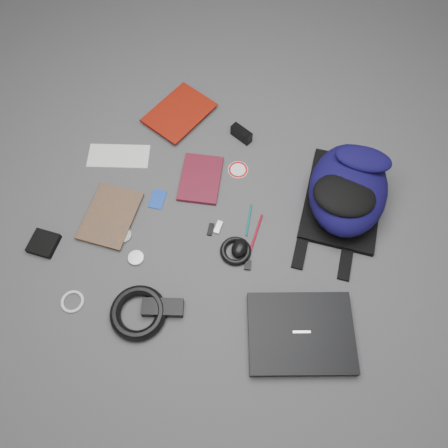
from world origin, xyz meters
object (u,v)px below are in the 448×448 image
at_px(backpack, 348,189).
at_px(textbook_red, 162,101).
at_px(comic_book, 88,210).
at_px(dvd_case, 201,179).
at_px(compact_camera, 241,134).
at_px(power_brick, 163,307).
at_px(pouch, 44,243).
at_px(laptop, 301,333).
at_px(mouse, 240,248).

height_order(backpack, textbook_red, backpack).
relative_size(textbook_red, comic_book, 1.10).
xyz_separation_m(comic_book, dvd_case, (0.33, 0.29, -0.00)).
bearing_deg(compact_camera, power_brick, -68.91).
relative_size(backpack, pouch, 4.65).
bearing_deg(pouch, backpack, 32.11).
bearing_deg(laptop, mouse, 122.58).
distance_m(textbook_red, pouch, 0.77).
distance_m(laptop, compact_camera, 0.83).
relative_size(comic_book, mouse, 3.15).
xyz_separation_m(dvd_case, power_brick, (0.09, -0.52, 0.01)).
relative_size(dvd_case, mouse, 2.76).
relative_size(comic_book, power_brick, 1.77).
height_order(textbook_red, compact_camera, compact_camera).
xyz_separation_m(dvd_case, compact_camera, (0.07, 0.25, 0.02)).
bearing_deg(comic_book, pouch, -119.80).
bearing_deg(dvd_case, mouse, -55.93).
distance_m(comic_book, dvd_case, 0.44).
bearing_deg(mouse, compact_camera, 112.49).
distance_m(backpack, laptop, 0.55).
bearing_deg(dvd_case, laptop, -52.43).
height_order(comic_book, mouse, mouse).
relative_size(laptop, mouse, 4.40).
distance_m(laptop, textbook_red, 1.12).
bearing_deg(dvd_case, pouch, -145.83).
distance_m(mouse, pouch, 0.71).
bearing_deg(dvd_case, textbook_red, 122.36).
relative_size(compact_camera, mouse, 1.17).
xyz_separation_m(comic_book, compact_camera, (0.40, 0.54, 0.02)).
distance_m(compact_camera, pouch, 0.87).
xyz_separation_m(laptop, power_brick, (-0.46, -0.10, -0.00)).
bearing_deg(dvd_case, comic_book, -153.71).
xyz_separation_m(backpack, textbook_red, (-0.85, 0.17, -0.08)).
distance_m(dvd_case, power_brick, 0.53).
bearing_deg(compact_camera, laptop, -35.19).
xyz_separation_m(comic_book, mouse, (0.59, 0.07, 0.01)).
bearing_deg(textbook_red, comic_book, -75.49).
bearing_deg(power_brick, laptop, -9.22).
bearing_deg(pouch, comic_book, 66.94).
xyz_separation_m(backpack, dvd_case, (-0.54, -0.12, -0.08)).
height_order(textbook_red, mouse, mouse).
xyz_separation_m(textbook_red, comic_book, (-0.02, -0.58, -0.01)).
distance_m(laptop, mouse, 0.36).
bearing_deg(comic_book, dvd_case, 34.47).
distance_m(backpack, textbook_red, 0.87).
height_order(mouse, pouch, mouse).
height_order(backpack, compact_camera, backpack).
height_order(laptop, comic_book, laptop).
bearing_deg(power_brick, comic_book, 130.43).
xyz_separation_m(compact_camera, power_brick, (0.02, -0.77, -0.01)).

